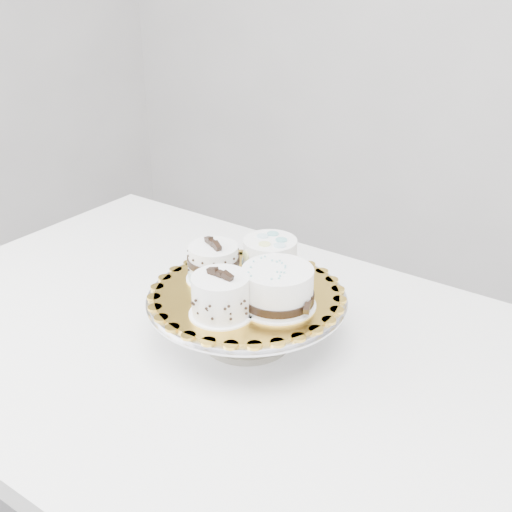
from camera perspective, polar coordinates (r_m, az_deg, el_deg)
The scene contains 7 objects.
table at distance 1.22m, azimuth -3.75°, elevation -9.82°, with size 1.34×0.91×0.75m.
cake_stand at distance 1.14m, azimuth -0.81°, elevation -4.76°, with size 0.35×0.35×0.09m.
cake_board at distance 1.12m, azimuth -0.82°, elevation -3.34°, with size 0.32×0.32×0.00m, color gold.
cake_swirl at distance 1.04m, azimuth -3.15°, elevation -3.63°, with size 0.11×0.11×0.08m.
cake_banded at distance 1.15m, azimuth -3.80°, elevation -0.69°, with size 0.12×0.12×0.08m.
cake_dots at distance 1.16m, azimuth 1.25°, elevation -0.13°, with size 0.12×0.12×0.07m.
cake_ribbon at distance 1.06m, azimuth 1.97°, elevation -2.93°, with size 0.15×0.15×0.07m.
Camera 1 is at (0.52, -0.65, 1.40)m, focal length 45.00 mm.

